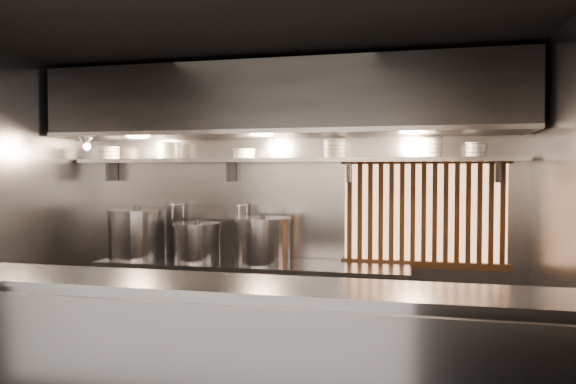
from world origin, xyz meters
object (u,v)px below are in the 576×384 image
at_px(stock_pot_left, 197,241).
at_px(stock_pot_mid, 138,233).
at_px(pendant_bulb, 274,151).
at_px(stock_pot_right, 262,240).
at_px(heat_lamp, 86,141).

height_order(stock_pot_left, stock_pot_mid, stock_pot_mid).
bearing_deg(stock_pot_mid, pendant_bulb, 1.59).
height_order(pendant_bulb, stock_pot_right, pendant_bulb).
xyz_separation_m(heat_lamp, stock_pot_mid, (0.38, 0.31, -0.92)).
bearing_deg(stock_pot_right, stock_pot_mid, 177.33).
xyz_separation_m(heat_lamp, pendant_bulb, (1.80, 0.35, -0.11)).
distance_m(heat_lamp, stock_pot_left, 1.46).
distance_m(pendant_bulb, stock_pot_left, 1.16).
relative_size(pendant_bulb, stock_pot_mid, 0.24).
bearing_deg(stock_pot_mid, stock_pot_left, -5.47).
height_order(heat_lamp, stock_pot_mid, heat_lamp).
bearing_deg(pendant_bulb, stock_pot_right, -129.93).
height_order(heat_lamp, stock_pot_left, heat_lamp).
bearing_deg(stock_pot_right, pendant_bulb, 50.07).
xyz_separation_m(heat_lamp, stock_pot_left, (1.05, 0.25, -0.98)).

